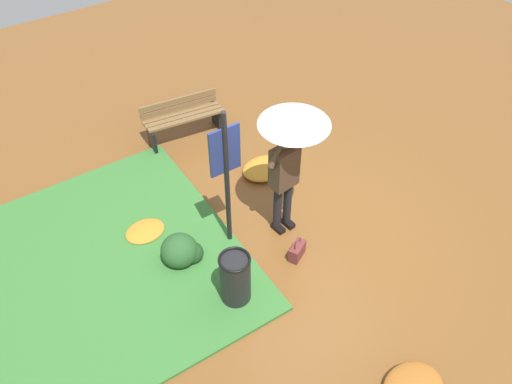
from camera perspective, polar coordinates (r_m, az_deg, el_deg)
ground_plane at (r=8.06m, az=5.33°, el=-4.01°), size 18.00×18.00×0.00m
grass_verge at (r=7.80m, az=-19.87°, el=-9.35°), size 4.80×4.00×0.05m
person_with_umbrella at (r=7.05m, az=3.63°, el=5.20°), size 0.96×0.96×2.04m
info_sign_post at (r=6.87m, az=-3.25°, el=2.78°), size 0.44×0.07×2.30m
handbag at (r=7.61m, az=4.43°, el=-6.27°), size 0.33×0.27×0.37m
park_bench at (r=9.51m, az=-7.80°, el=7.85°), size 1.40×0.53×0.75m
trash_bin at (r=6.93m, az=-2.23°, el=-9.28°), size 0.42×0.42×0.83m
shrub_cluster at (r=7.54m, az=-7.93°, el=-6.26°), size 0.58×0.52×0.47m
leaf_pile_by_bench at (r=8.88m, az=0.92°, el=2.55°), size 0.77×0.61×0.17m
leaf_pile_far_path at (r=8.08m, az=-11.79°, el=-4.13°), size 0.59×0.48×0.13m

